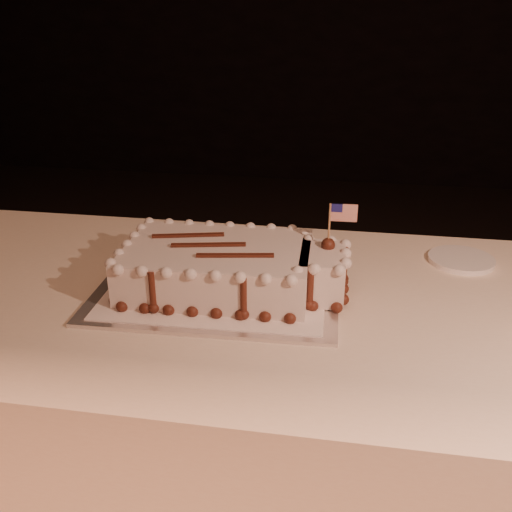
% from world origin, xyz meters
% --- Properties ---
extents(banquet_table, '(2.40, 0.80, 0.75)m').
position_xyz_m(banquet_table, '(0.00, 0.60, 0.38)').
color(banquet_table, '#FBDEC3').
rests_on(banquet_table, ground).
extents(cake_board, '(0.51, 0.39, 0.01)m').
position_xyz_m(cake_board, '(-0.18, 0.61, 0.75)').
color(cake_board, silver).
rests_on(cake_board, banquet_table).
extents(doily, '(0.46, 0.35, 0.00)m').
position_xyz_m(doily, '(-0.18, 0.61, 0.76)').
color(doily, white).
rests_on(doily, cake_board).
extents(sheet_cake, '(0.48, 0.28, 0.19)m').
position_xyz_m(sheet_cake, '(-0.15, 0.61, 0.80)').
color(sheet_cake, silver).
rests_on(sheet_cake, doily).
extents(side_plate, '(0.15, 0.15, 0.01)m').
position_xyz_m(side_plate, '(0.35, 0.84, 0.76)').
color(side_plate, white).
rests_on(side_plate, banquet_table).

